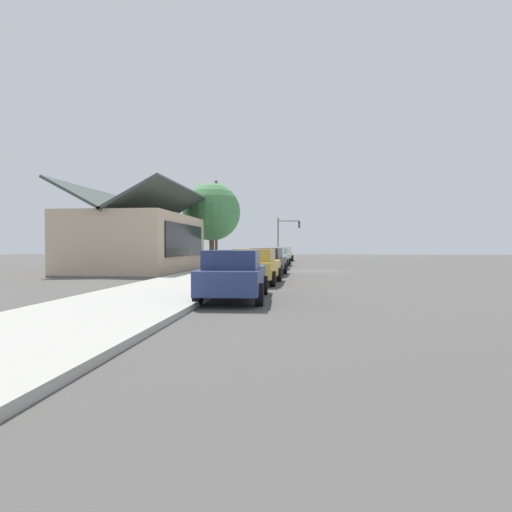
# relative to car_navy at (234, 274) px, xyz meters

# --- Properties ---
(ground_plane) EXTENTS (120.00, 120.00, 0.00)m
(ground_plane) POSITION_rel_car_navy_xyz_m (16.67, -2.76, -0.82)
(ground_plane) COLOR #4C4947
(sidewalk_curb) EXTENTS (60.00, 4.20, 0.16)m
(sidewalk_curb) POSITION_rel_car_navy_xyz_m (16.67, 2.84, -0.74)
(sidewalk_curb) COLOR #A3A099
(sidewalk_curb) RESTS_ON ground
(car_navy) EXTENTS (4.97, 2.16, 1.59)m
(car_navy) POSITION_rel_car_navy_xyz_m (0.00, 0.00, 0.00)
(car_navy) COLOR navy
(car_navy) RESTS_ON ground
(car_mustard) EXTENTS (4.56, 2.21, 1.59)m
(car_mustard) POSITION_rel_car_navy_xyz_m (5.95, -0.06, -0.00)
(car_mustard) COLOR gold
(car_mustard) RESTS_ON ground
(car_charcoal) EXTENTS (4.75, 2.18, 1.59)m
(car_charcoal) POSITION_rel_car_navy_xyz_m (11.83, -0.13, -0.00)
(car_charcoal) COLOR #2D3035
(car_charcoal) RESTS_ON ground
(car_silver) EXTENTS (4.36, 2.14, 1.59)m
(car_silver) POSITION_rel_car_navy_xyz_m (18.43, 0.00, -0.00)
(car_silver) COLOR silver
(car_silver) RESTS_ON ground
(car_seafoam) EXTENTS (4.68, 2.13, 1.59)m
(car_seafoam) POSITION_rel_car_navy_xyz_m (24.23, -0.03, -0.00)
(car_seafoam) COLOR #9ED1BC
(car_seafoam) RESTS_ON ground
(car_olive) EXTENTS (4.75, 2.01, 1.59)m
(car_olive) POSITION_rel_car_navy_xyz_m (30.33, 0.13, -0.00)
(car_olive) COLOR olive
(car_olive) RESTS_ON ground
(car_ivory) EXTENTS (4.62, 2.14, 1.59)m
(car_ivory) POSITION_rel_car_navy_xyz_m (36.62, -0.04, -0.00)
(car_ivory) COLOR silver
(car_ivory) RESTS_ON ground
(storefront_building) EXTENTS (12.00, 7.02, 5.78)m
(storefront_building) POSITION_rel_car_navy_xyz_m (15.77, 9.22, 1.26)
(storefront_building) COLOR #CCB293
(storefront_building) RESTS_ON ground
(shade_tree) EXTENTS (4.98, 4.98, 7.16)m
(shade_tree) POSITION_rel_car_navy_xyz_m (23.68, 5.67, 3.84)
(shade_tree) COLOR brown
(shade_tree) RESTS_ON ground
(traffic_light_main) EXTENTS (0.37, 2.79, 5.20)m
(traffic_light_main) POSITION_rel_car_navy_xyz_m (40.46, -0.22, 2.67)
(traffic_light_main) COLOR #383833
(traffic_light_main) RESTS_ON ground
(utility_pole_wooden) EXTENTS (1.80, 0.24, 7.50)m
(utility_pole_wooden) POSITION_rel_car_navy_xyz_m (24.55, 5.44, 3.11)
(utility_pole_wooden) COLOR brown
(utility_pole_wooden) RESTS_ON ground
(fire_hydrant_red) EXTENTS (0.22, 0.22, 0.71)m
(fire_hydrant_red) POSITION_rel_car_navy_xyz_m (23.75, 1.44, -0.32)
(fire_hydrant_red) COLOR red
(fire_hydrant_red) RESTS_ON sidewalk_curb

